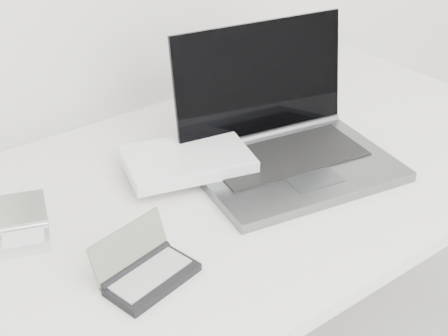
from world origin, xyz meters
TOP-DOWN VIEW (x-y plane):
  - desk at (0.00, 1.55)m, footprint 1.60×0.80m
  - laptop_large at (0.10, 1.55)m, footprint 0.57×0.44m
  - pda_silver at (-0.41, 1.61)m, footprint 0.12×0.13m
  - palmtop_charcoal at (-0.29, 1.38)m, footprint 0.17×0.14m

SIDE VIEW (x-z plane):
  - desk at x=0.00m, z-range 0.32..1.05m
  - pda_silver at x=-0.41m, z-range 0.71..0.78m
  - palmtop_charcoal at x=-0.29m, z-range 0.71..0.79m
  - laptop_large at x=0.10m, z-range 0.64..0.91m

